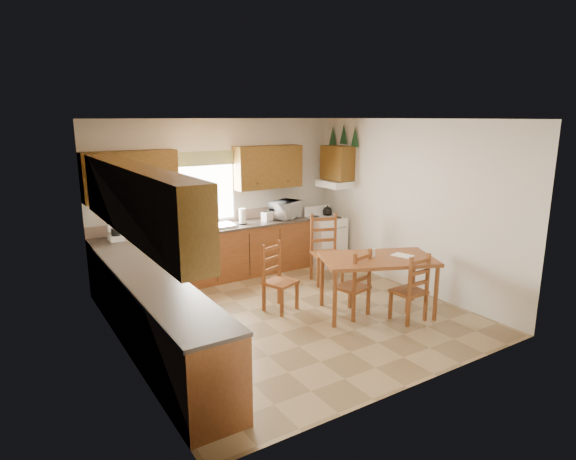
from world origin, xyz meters
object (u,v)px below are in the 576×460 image
chair_far_left (280,278)px  chair_near_left (409,287)px  stove (325,241)px  chair_far_right (327,250)px  microwave (286,210)px  chair_near_right (352,283)px  dining_table (377,285)px

chair_far_left → chair_near_left: bearing=-63.0°
stove → chair_far_right: bearing=-124.2°
stove → microwave: microwave is taller
chair_near_left → chair_far_right: bearing=-90.8°
microwave → chair_far_left: bearing=-149.1°
microwave → chair_near_right: size_ratio=0.54×
chair_far_left → chair_far_right: size_ratio=0.86×
stove → chair_near_left: (-0.61, -2.71, 0.04)m
chair_near_right → chair_far_left: size_ratio=0.98×
chair_far_left → chair_far_right: chair_far_right is taller
dining_table → microwave: bearing=111.6°
stove → chair_near_right: bearing=-116.7°
chair_near_left → chair_near_right: 0.77m
chair_near_left → chair_near_right: bearing=-45.9°
microwave → chair_far_left: (-1.18, -1.73, -0.59)m
chair_far_left → chair_near_right: bearing=-62.1°
chair_near_right → chair_far_left: 1.02m
stove → dining_table: bearing=-108.2°
stove → chair_near_right: size_ratio=0.92×
chair_far_left → chair_far_right: bearing=5.6°
microwave → chair_near_right: 2.53m
chair_near_right → chair_far_left: (-0.75, 0.69, 0.01)m
chair_near_left → chair_far_left: chair_far_left is taller
microwave → chair_near_left: (0.12, -2.96, -0.60)m
microwave → chair_far_left: microwave is taller
chair_far_right → microwave: bearing=113.5°
chair_near_left → chair_far_right: size_ratio=0.84×
dining_table → chair_near_left: bearing=-40.3°
chair_far_left → stove: bearing=18.3°
dining_table → chair_near_right: bearing=-176.6°
chair_far_right → dining_table: bearing=-78.9°
chair_near_right → chair_far_left: bearing=-55.7°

